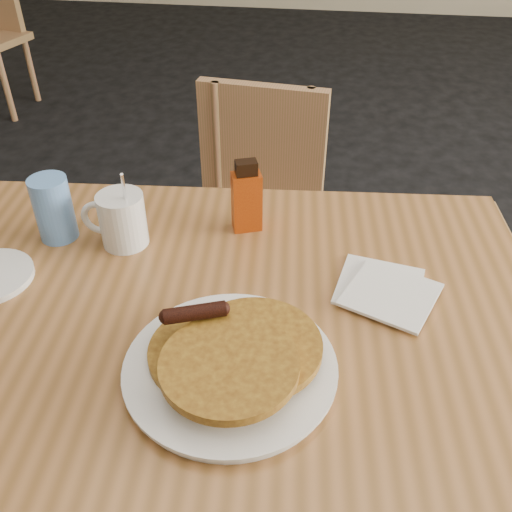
{
  "coord_description": "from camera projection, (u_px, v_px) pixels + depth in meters",
  "views": [
    {
      "loc": [
        0.12,
        -0.78,
        1.41
      ],
      "look_at": [
        -0.0,
        0.03,
        0.79
      ],
      "focal_mm": 40.0,
      "sensor_mm": 36.0,
      "label": 1
    }
  ],
  "objects": [
    {
      "name": "floor",
      "position": [
        255.0,
        505.0,
        1.48
      ],
      "size": [
        10.0,
        10.0,
        0.0
      ],
      "primitive_type": "plane",
      "color": "black",
      "rests_on": "ground"
    },
    {
      "name": "coffee_mug",
      "position": [
        121.0,
        219.0,
        1.1
      ],
      "size": [
        0.13,
        0.09,
        0.17
      ],
      "rotation": [
        0.0,
        0.0,
        -0.13
      ],
      "color": "white",
      "rests_on": "main_table"
    },
    {
      "name": "pancake_plate",
      "position": [
        231.0,
        361.0,
        0.85
      ],
      "size": [
        0.32,
        0.32,
        0.09
      ],
      "rotation": [
        0.0,
        0.0,
        -0.08
      ],
      "color": "white",
      "rests_on": "main_table"
    },
    {
      "name": "syrup_bottle",
      "position": [
        247.0,
        198.0,
        1.13
      ],
      "size": [
        0.07,
        0.05,
        0.15
      ],
      "rotation": [
        0.0,
        0.0,
        0.35
      ],
      "color": "maroon",
      "rests_on": "main_table"
    },
    {
      "name": "main_table",
      "position": [
        205.0,
        322.0,
        1.01
      ],
      "size": [
        1.29,
        0.93,
        0.75
      ],
      "rotation": [
        0.0,
        0.0,
        0.08
      ],
      "color": "#9A6436",
      "rests_on": "floor"
    },
    {
      "name": "chair_main_far",
      "position": [
        258.0,
        206.0,
        1.71
      ],
      "size": [
        0.42,
        0.42,
        0.84
      ],
      "rotation": [
        0.0,
        0.0,
        -0.11
      ],
      "color": "#A6704E",
      "rests_on": "floor"
    },
    {
      "name": "napkin_stack",
      "position": [
        385.0,
        290.0,
        1.01
      ],
      "size": [
        0.2,
        0.21,
        0.01
      ],
      "rotation": [
        0.0,
        0.0,
        -0.19
      ],
      "color": "white",
      "rests_on": "main_table"
    },
    {
      "name": "blue_tumbler",
      "position": [
        54.0,
        209.0,
        1.11
      ],
      "size": [
        0.09,
        0.09,
        0.13
      ],
      "primitive_type": "cylinder",
      "rotation": [
        0.0,
        0.0,
        -0.22
      ],
      "color": "#5C90D9",
      "rests_on": "main_table"
    }
  ]
}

